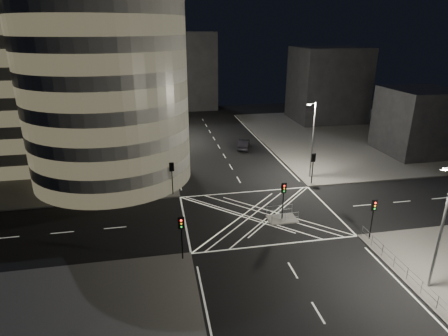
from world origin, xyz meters
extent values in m
plane|color=black|center=(0.00, 0.00, 0.00)|extent=(120.00, 120.00, 0.00)
cube|color=#53514E|center=(-29.00, 27.00, 0.07)|extent=(42.00, 42.00, 0.15)
cube|color=#53514E|center=(29.00, 27.00, 0.07)|extent=(42.00, 42.00, 0.15)
cube|color=slate|center=(2.00, -1.50, 0.07)|extent=(3.00, 2.00, 0.15)
cylinder|color=gray|center=(-16.00, 14.00, 12.65)|extent=(20.00, 20.00, 25.00)
cube|color=gray|center=(-26.00, 24.00, 12.65)|extent=(20.00, 18.00, 25.00)
cube|color=gray|center=(-22.00, 42.00, 11.15)|extent=(24.00, 16.00, 22.00)
cube|color=black|center=(26.00, 40.00, 7.65)|extent=(14.00, 12.00, 15.00)
cube|color=black|center=(30.00, 16.00, 5.15)|extent=(10.00, 10.00, 10.00)
cube|color=black|center=(-4.00, 58.00, 9.00)|extent=(18.00, 8.00, 18.00)
cylinder|color=black|center=(-10.50, 9.00, 1.92)|extent=(0.32, 0.32, 3.55)
ellipsoid|color=black|center=(-10.50, 9.00, 4.99)|extent=(4.67, 4.67, 5.37)
cylinder|color=black|center=(-10.50, 15.00, 2.06)|extent=(0.32, 0.32, 3.83)
ellipsoid|color=black|center=(-10.50, 15.00, 5.40)|extent=(5.18, 5.18, 5.96)
cylinder|color=black|center=(-10.50, 21.00, 2.00)|extent=(0.32, 0.32, 3.69)
ellipsoid|color=black|center=(-10.50, 21.00, 5.10)|extent=(4.58, 4.58, 5.26)
cylinder|color=black|center=(-10.50, 27.00, 2.12)|extent=(0.32, 0.32, 3.94)
ellipsoid|color=black|center=(-10.50, 27.00, 5.61)|extent=(5.51, 5.51, 6.33)
cylinder|color=black|center=(-10.50, 33.00, 1.71)|extent=(0.32, 0.32, 3.12)
ellipsoid|color=black|center=(-10.50, 33.00, 4.36)|extent=(3.97, 3.97, 4.56)
cylinder|color=black|center=(-8.80, 6.80, 1.65)|extent=(0.12, 0.12, 3.00)
cube|color=black|center=(-8.80, 6.80, 3.60)|extent=(0.28, 0.22, 0.90)
cube|color=black|center=(-8.80, 6.80, 3.60)|extent=(0.55, 0.04, 1.10)
cylinder|color=black|center=(-8.80, -6.80, 1.65)|extent=(0.12, 0.12, 3.00)
cube|color=black|center=(-8.80, -6.80, 3.60)|extent=(0.28, 0.22, 0.90)
cube|color=black|center=(-8.80, -6.80, 3.60)|extent=(0.55, 0.04, 1.10)
cylinder|color=black|center=(8.80, 6.80, 1.65)|extent=(0.12, 0.12, 3.00)
cube|color=black|center=(8.80, 6.80, 3.60)|extent=(0.28, 0.22, 0.90)
cube|color=black|center=(8.80, 6.80, 3.60)|extent=(0.55, 0.04, 1.10)
cylinder|color=black|center=(8.80, -6.80, 1.65)|extent=(0.12, 0.12, 3.00)
cube|color=black|center=(8.80, -6.80, 3.60)|extent=(0.28, 0.22, 0.90)
cube|color=black|center=(8.80, -6.80, 3.60)|extent=(0.55, 0.04, 1.10)
cylinder|color=black|center=(2.00, -1.50, 1.65)|extent=(0.12, 0.12, 3.00)
cube|color=black|center=(2.00, -1.50, 3.60)|extent=(0.28, 0.22, 0.90)
cube|color=black|center=(2.00, -1.50, 3.60)|extent=(0.55, 0.04, 1.10)
cylinder|color=slate|center=(-9.50, 12.00, 5.15)|extent=(0.20, 0.20, 10.00)
cylinder|color=slate|center=(-9.05, 12.00, 10.00)|extent=(0.90, 0.10, 0.10)
cube|color=slate|center=(-8.60, 12.00, 9.90)|extent=(0.50, 0.25, 0.18)
cube|color=white|center=(-8.60, 12.00, 9.79)|extent=(0.42, 0.20, 0.05)
cylinder|color=slate|center=(-9.50, 30.00, 5.15)|extent=(0.20, 0.20, 10.00)
cylinder|color=slate|center=(-9.05, 30.00, 10.00)|extent=(0.90, 0.10, 0.10)
cube|color=slate|center=(-8.60, 30.00, 9.90)|extent=(0.50, 0.25, 0.18)
cube|color=white|center=(-8.60, 30.00, 9.79)|extent=(0.42, 0.20, 0.05)
cylinder|color=slate|center=(9.50, 9.00, 5.15)|extent=(0.20, 0.20, 10.00)
cylinder|color=slate|center=(9.05, 9.00, 10.00)|extent=(0.90, 0.10, 0.10)
cube|color=slate|center=(8.60, 9.00, 9.90)|extent=(0.50, 0.25, 0.18)
cube|color=white|center=(8.60, 9.00, 9.79)|extent=(0.42, 0.20, 0.05)
cylinder|color=slate|center=(9.50, -14.00, 5.15)|extent=(0.20, 0.20, 10.00)
cube|color=slate|center=(8.60, -14.00, 9.90)|extent=(0.50, 0.25, 0.18)
cube|color=white|center=(8.60, -14.00, 9.79)|extent=(0.42, 0.20, 0.05)
cube|color=slate|center=(8.30, -12.15, 0.70)|extent=(0.06, 11.70, 1.10)
cube|color=slate|center=(2.00, -2.40, 0.70)|extent=(2.80, 0.06, 1.10)
cube|color=slate|center=(2.00, -0.60, 0.70)|extent=(2.80, 0.06, 1.10)
imported|color=black|center=(3.84, 23.07, 0.79)|extent=(3.10, 5.09, 1.58)
camera|label=1|loc=(-10.45, -34.41, 18.76)|focal=30.00mm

